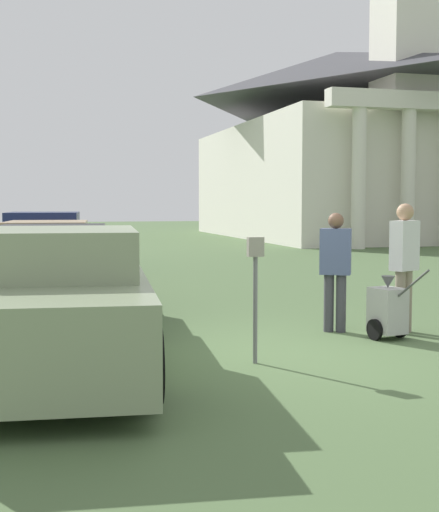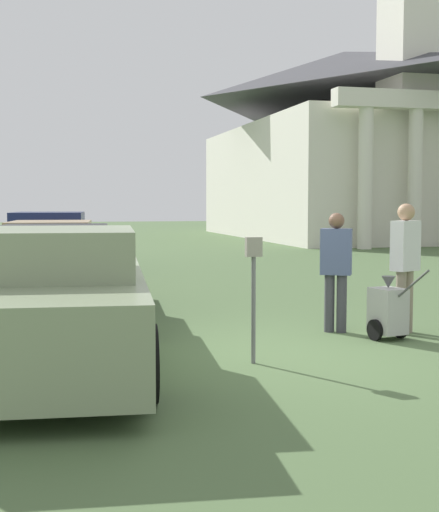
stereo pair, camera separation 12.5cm
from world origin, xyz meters
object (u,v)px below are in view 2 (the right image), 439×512
Objects in this scene: parked_car_navy at (50,245)px; person_worker at (336,265)px; church at (347,137)px; parked_car_black at (55,272)px; parked_car_sage at (61,302)px; person_supervisor at (405,259)px; equipment_cart at (388,310)px; parked_car_teal at (48,241)px; parking_meter at (254,276)px; parked_car_tan at (52,258)px.

person_worker is (3.78, -9.26, 0.22)m from parked_car_navy.
parked_car_black is at bearing -123.83° from church.
parked_car_sage is 4.77m from person_supervisor.
parked_car_sage reaches higher than equipment_cart.
person_supervisor is at bearing 28.42° from equipment_cart.
church is at bearing -139.75° from person_supervisor.
parked_car_sage is 1.02× the size of parked_car_navy.
parked_car_black is 5.32m from equipment_cart.
church is (15.26, 16.06, 4.47)m from parked_car_navy.
parked_car_teal is at bearing 95.68° from parked_car_black.
parked_car_navy is at bearing -133.54° from church.
church is at bearing 65.75° from parked_car_sage.
parking_meter is 30.23m from church.
church is at bearing 57.57° from parked_car_tan.
person_supervisor is 0.08× the size of church.
parked_car_tan is at bearing -84.32° from parked_car_navy.
person_worker is at bearing -62.12° from parked_car_navy.
parking_meter is 2.41m from equipment_cart.
person_supervisor is 28.02m from church.
parked_car_sage is at bearing -84.32° from parked_car_tan.
parked_car_tan is at bearing -128.11° from church.
church is (10.58, 25.61, 4.17)m from person_supervisor.
parked_car_teal is (-0.00, 13.81, -0.06)m from parked_car_sage.
parked_car_sage is at bearing 169.77° from parking_meter.
parked_car_navy reaches higher than parked_car_tan.
person_supervisor reaches higher than parked_car_black.
church reaches higher than equipment_cart.
person_worker is at bearing 113.58° from equipment_cart.
parked_car_black is at bearing -84.32° from parked_car_teal.
parked_car_tan is 0.98× the size of parked_car_teal.
church is (15.26, 22.77, 4.51)m from parked_car_black.
parking_meter reaches higher than equipment_cart.
parking_meter is at bearing -116.07° from church.
person_worker is at bearing 23.31° from parked_car_sage.
equipment_cart is at bearing -112.98° from church.
parked_car_navy is at bearing -84.32° from parked_car_teal.
parked_car_tan is 6.75m from parked_car_teal.
person_worker reaches higher than parked_car_black.
person_worker reaches higher than equipment_cart.
equipment_cart is at bearing -61.17° from parked_car_navy.
equipment_cart is at bearing 23.18° from parking_meter.
parked_car_sage is at bearing -119.92° from church.
parked_car_sage is 1.03× the size of parked_car_tan.
parked_car_teal is 0.24× the size of church.
parked_car_teal reaches higher than equipment_cart.
parked_car_tan reaches higher than parking_meter.
parked_car_tan is 2.94× the size of person_supervisor.
parked_car_tan is (-0.00, 3.32, -0.02)m from parked_car_black.
parked_car_navy is (-0.00, 10.46, 0.01)m from parked_car_sage.
person_worker is (1.68, 1.58, -0.04)m from parking_meter.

